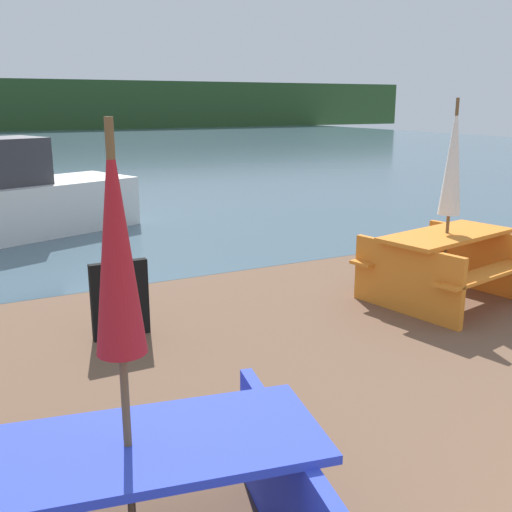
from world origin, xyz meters
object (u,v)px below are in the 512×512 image
(umbrella_white, at_px, (453,159))
(boat, at_px, (26,198))
(umbrella_crimson, at_px, (116,248))
(picnic_table_orange, at_px, (445,260))
(picnic_table_blue, at_px, (131,500))
(signboard, at_px, (120,299))

(umbrella_white, height_order, boat, umbrella_white)
(umbrella_crimson, bearing_deg, picnic_table_orange, 29.69)
(picnic_table_orange, xyz_separation_m, umbrella_white, (0.00, -0.00, 1.14))
(picnic_table_blue, relative_size, picnic_table_orange, 1.04)
(picnic_table_orange, relative_size, umbrella_crimson, 0.88)
(picnic_table_orange, height_order, boat, boat)
(umbrella_crimson, bearing_deg, picnic_table_blue, 0.00)
(picnic_table_orange, bearing_deg, signboard, 170.26)
(umbrella_white, xyz_separation_m, boat, (-3.73, 6.00, -0.99))
(umbrella_white, xyz_separation_m, umbrella_crimson, (-4.33, -2.47, 0.02))
(picnic_table_orange, xyz_separation_m, boat, (-3.73, 6.00, 0.14))
(umbrella_crimson, bearing_deg, signboard, 76.00)
(picnic_table_blue, bearing_deg, picnic_table_orange, 29.69)
(umbrella_white, bearing_deg, picnic_table_blue, -150.31)
(picnic_table_blue, xyz_separation_m, signboard, (0.77, 3.08, -0.08))
(signboard, bearing_deg, boat, 91.81)
(picnic_table_blue, distance_m, umbrella_white, 5.11)
(boat, bearing_deg, picnic_table_orange, -78.55)
(picnic_table_orange, relative_size, boat, 0.52)
(picnic_table_orange, bearing_deg, boat, 121.87)
(picnic_table_blue, distance_m, signboard, 3.17)
(picnic_table_orange, relative_size, umbrella_white, 0.84)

